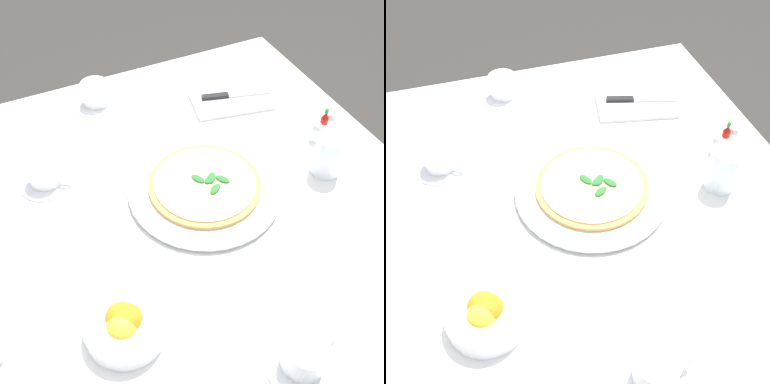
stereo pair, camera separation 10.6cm
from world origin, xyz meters
TOP-DOWN VIEW (x-y plane):
  - ground_plane at (0.00, 0.00)m, footprint 8.00×8.00m
  - dining_table at (0.00, 0.00)m, footprint 1.12×1.12m
  - pizza_plate at (0.07, 0.01)m, footprint 0.36×0.36m
  - pizza at (0.07, 0.01)m, footprint 0.26×0.26m
  - coffee_cup_back_corner at (0.04, -0.43)m, footprint 0.13×0.13m
  - coffee_cup_left_edge at (-0.25, 0.20)m, footprint 0.13×0.13m
  - coffee_cup_near_right at (-0.05, 0.44)m, footprint 0.13×0.13m
  - water_glass_far_right at (0.36, -0.05)m, footprint 0.07×0.07m
  - napkin_folded at (0.29, 0.29)m, footprint 0.24×0.17m
  - dinner_knife at (0.30, 0.29)m, footprint 0.19×0.07m
  - citrus_bowl at (-0.22, -0.24)m, footprint 0.15×0.15m
  - hot_sauce_bottle at (0.44, 0.06)m, footprint 0.02×0.02m
  - salt_shaker at (0.47, 0.07)m, footprint 0.03×0.03m
  - pepper_shaker at (0.41, 0.05)m, footprint 0.03×0.03m

SIDE VIEW (x-z plane):
  - ground_plane at x=0.00m, z-range 0.00..0.00m
  - dining_table at x=0.00m, z-range 0.24..0.98m
  - napkin_folded at x=0.29m, z-range 0.74..0.76m
  - pizza_plate at x=0.07m, z-range 0.74..0.76m
  - dinner_knife at x=0.30m, z-range 0.76..0.77m
  - pizza at x=0.07m, z-range 0.75..0.77m
  - salt_shaker at x=0.47m, z-range 0.73..0.79m
  - pepper_shaker at x=0.41m, z-range 0.73..0.79m
  - citrus_bowl at x=-0.22m, z-range 0.73..0.80m
  - coffee_cup_left_edge at x=-0.25m, z-range 0.73..0.80m
  - coffee_cup_near_right at x=-0.05m, z-range 0.73..0.80m
  - coffee_cup_back_corner at x=0.04m, z-range 0.73..0.80m
  - hot_sauce_bottle at x=0.44m, z-range 0.73..0.81m
  - water_glass_far_right at x=0.36m, z-range 0.73..0.84m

